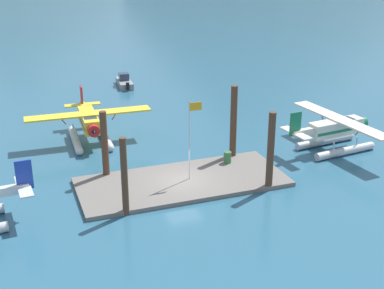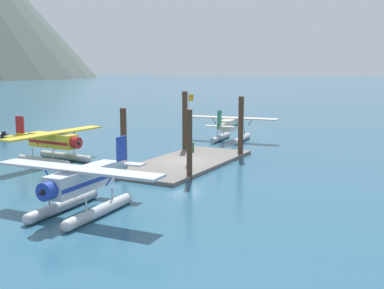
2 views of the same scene
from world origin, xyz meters
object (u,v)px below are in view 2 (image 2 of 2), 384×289
object	(u,v)px
flagpole	(189,118)
seaplane_yellow_bow_left	(54,144)
seaplane_cream_stbd_fwd	(231,127)
seaplane_silver_port_aft	(81,186)
fuel_drum	(191,147)

from	to	relation	value
flagpole	seaplane_yellow_bow_left	distance (m)	12.04
flagpole	seaplane_yellow_bow_left	size ratio (longest dim) A/B	0.55
flagpole	seaplane_cream_stbd_fwd	size ratio (longest dim) A/B	0.55
seaplane_yellow_bow_left	seaplane_silver_port_aft	xyz separation A→B (m)	(-10.06, -12.02, 0.00)
flagpole	seaplane_silver_port_aft	bearing A→B (deg)	-174.46
seaplane_cream_stbd_fwd	seaplane_yellow_bow_left	size ratio (longest dim) A/B	1.00
seaplane_cream_stbd_fwd	seaplane_silver_port_aft	world-z (taller)	same
fuel_drum	seaplane_yellow_bow_left	distance (m)	12.56
fuel_drum	seaplane_yellow_bow_left	bearing A→B (deg)	135.45
flagpole	seaplane_cream_stbd_fwd	distance (m)	13.57
flagpole	fuel_drum	world-z (taller)	flagpole
seaplane_cream_stbd_fwd	seaplane_silver_port_aft	xyz separation A→B (m)	(-28.65, -3.29, 0.00)
seaplane_silver_port_aft	fuel_drum	bearing A→B (deg)	9.65
seaplane_cream_stbd_fwd	seaplane_silver_port_aft	distance (m)	28.84
seaplane_yellow_bow_left	fuel_drum	bearing A→B (deg)	-44.55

